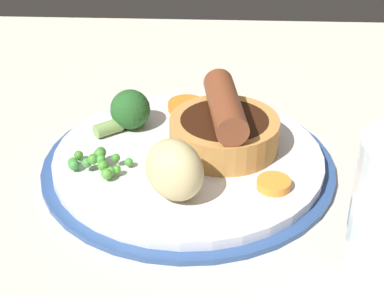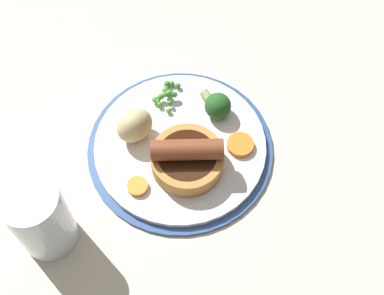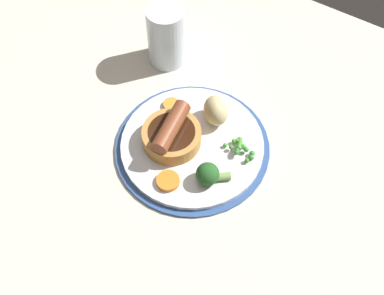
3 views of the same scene
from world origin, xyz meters
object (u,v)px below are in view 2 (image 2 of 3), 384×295
pea_pile (167,94)px  carrot_slice_2 (137,186)px  dinner_plate (180,147)px  drinking_glass (40,218)px  carrot_slice_1 (240,145)px  broccoli_floret_near (217,105)px  sausage_pudding (187,158)px  potato_chunk_0 (135,126)px

pea_pile → carrot_slice_2: (-14.54, 1.91, -0.62)cm
dinner_plate → drinking_glass: (-14.38, 14.69, 5.32)cm
carrot_slice_1 → carrot_slice_2: (-7.68, 12.84, -0.04)cm
drinking_glass → carrot_slice_1: bearing=-56.8°
dinner_plate → broccoli_floret_near: 7.73cm
carrot_slice_1 → drinking_glass: bearing=123.2°
sausage_pudding → carrot_slice_1: size_ratio=2.63×
sausage_pudding → broccoli_floret_near: size_ratio=1.87×
drinking_glass → sausage_pudding: bearing=-54.9°
carrot_slice_2 → dinner_plate: bearing=-33.4°
carrot_slice_2 → drinking_glass: 13.04cm
potato_chunk_0 → broccoli_floret_near: bearing=-65.0°
sausage_pudding → drinking_glass: size_ratio=0.82×
carrot_slice_1 → carrot_slice_2: 14.96cm
potato_chunk_0 → carrot_slice_1: bearing=-90.7°
broccoli_floret_near → carrot_slice_2: (-12.84, 9.17, -1.39)cm
drinking_glass → potato_chunk_0: bearing=-29.3°
sausage_pudding → pea_pile: 11.35cm
pea_pile → drinking_glass: 25.11cm
broccoli_floret_near → dinner_plate: bearing=-75.0°
dinner_plate → potato_chunk_0: 7.05cm
dinner_plate → sausage_pudding: bearing=-156.0°
potato_chunk_0 → carrot_slice_2: (-7.86, -1.49, -2.11)cm
carrot_slice_1 → carrot_slice_2: size_ratio=1.33×
sausage_pudding → carrot_slice_2: size_ratio=3.50×
carrot_slice_1 → drinking_glass: size_ratio=0.31×
carrot_slice_1 → pea_pile: bearing=57.9°
sausage_pudding → potato_chunk_0: size_ratio=1.87×
drinking_glass → dinner_plate: bearing=-45.6°
carrot_slice_2 → drinking_glass: (-7.28, 10.00, 4.12)cm
dinner_plate → drinking_glass: 21.24cm
sausage_pudding → potato_chunk_0: 8.48cm
dinner_plate → carrot_slice_1: (0.58, -8.15, 1.24)cm
sausage_pudding → carrot_slice_1: bearing=20.4°
dinner_plate → pea_pile: size_ratio=4.63×
sausage_pudding → broccoli_floret_near: bearing=62.6°
potato_chunk_0 → carrot_slice_1: 14.48cm
pea_pile → broccoli_floret_near: 7.50cm
sausage_pudding → drinking_glass: 19.80cm
broccoli_floret_near → carrot_slice_1: bearing=-1.6°
potato_chunk_0 → pea_pile: bearing=-27.0°
potato_chunk_0 → drinking_glass: size_ratio=0.44×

